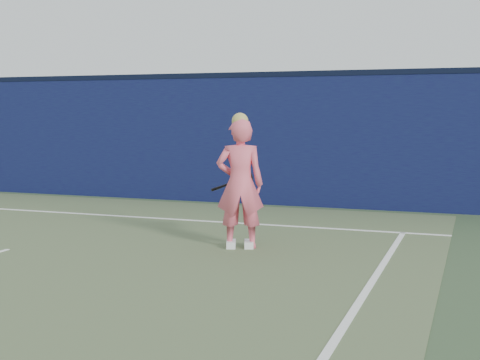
% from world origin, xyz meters
% --- Properties ---
extents(backstop_wall, '(24.00, 0.40, 2.50)m').
position_xyz_m(backstop_wall, '(0.00, 6.50, 1.25)').
color(backstop_wall, '#0D0E3C').
rests_on(backstop_wall, ground).
extents(wall_cap, '(24.00, 0.42, 0.10)m').
position_xyz_m(wall_cap, '(0.00, 6.50, 2.55)').
color(wall_cap, black).
rests_on(wall_cap, backstop_wall).
extents(player, '(0.73, 0.60, 1.81)m').
position_xyz_m(player, '(2.85, 2.17, 0.87)').
color(player, '#ED5C70').
rests_on(player, ground).
extents(racket, '(0.51, 0.45, 0.34)m').
position_xyz_m(racket, '(2.69, 2.64, 0.86)').
color(racket, black).
rests_on(racket, ground).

